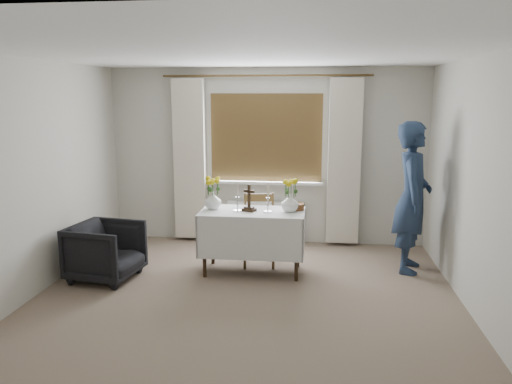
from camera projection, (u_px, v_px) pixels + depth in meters
The scene contains 12 objects.
ground at pixel (241, 312), 4.95m from camera, with size 5.00×5.00×0.00m, color #83715A.
altar_table at pixel (252, 242), 6.01m from camera, with size 1.24×0.64×0.76m, color white.
wooden_chair at pixel (259, 230), 6.26m from camera, with size 0.41×0.41×0.89m, color #51391B, non-canonical shape.
armchair at pixel (106, 251), 5.79m from camera, with size 0.72×0.74×0.67m, color black.
person at pixel (412, 197), 5.98m from camera, with size 0.66×0.44×1.82m, color #21334F.
radiator at pixel (265, 222), 7.25m from camera, with size 1.10×0.10×0.60m, color white.
wooden_cross at pixel (249, 198), 5.90m from camera, with size 0.15×0.11×0.32m, color black, non-canonical shape.
candlestick_left at pixel (237, 197), 5.89m from camera, with size 0.10×0.10×0.35m, color silver, non-canonical shape.
candlestick_right at pixel (268, 197), 5.85m from camera, with size 0.10×0.10×0.35m, color silver, non-canonical shape.
flower_vase_left at pixel (213, 200), 6.01m from camera, with size 0.20×0.20×0.21m, color white.
flower_vase_right at pixel (290, 203), 5.87m from camera, with size 0.21×0.21×0.21m, color white.
wicker_basket at pixel (296, 207), 5.99m from camera, with size 0.20×0.20×0.08m, color brown.
Camera 1 is at (0.70, -4.57, 2.12)m, focal length 35.00 mm.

